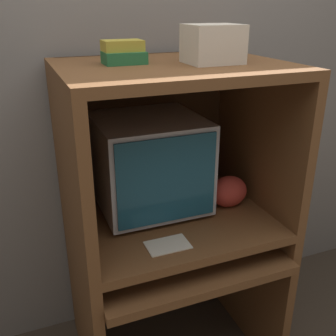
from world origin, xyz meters
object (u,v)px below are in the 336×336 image
(snack_bag, at_px, (229,191))
(storage_box, at_px, (213,44))
(book_stack, at_px, (123,52))
(keyboard, at_px, (164,261))
(crt_monitor, at_px, (149,163))
(mouse, at_px, (229,243))

(snack_bag, height_order, storage_box, storage_box)
(book_stack, bearing_deg, snack_bag, -9.67)
(keyboard, bearing_deg, book_stack, 107.63)
(crt_monitor, height_order, book_stack, book_stack)
(snack_bag, bearing_deg, crt_monitor, 159.33)
(mouse, bearing_deg, book_stack, 150.94)
(keyboard, bearing_deg, snack_bag, 21.77)
(crt_monitor, xyz_separation_m, mouse, (0.26, -0.25, -0.31))
(snack_bag, distance_m, book_stack, 0.74)
(crt_monitor, height_order, snack_bag, crt_monitor)
(book_stack, relative_size, storage_box, 0.78)
(crt_monitor, relative_size, book_stack, 2.90)
(keyboard, bearing_deg, mouse, 2.34)
(keyboard, bearing_deg, storage_box, 25.45)
(mouse, bearing_deg, crt_monitor, 136.03)
(crt_monitor, bearing_deg, storage_box, -37.85)
(mouse, xyz_separation_m, book_stack, (-0.37, 0.20, 0.76))
(keyboard, distance_m, book_stack, 0.80)
(snack_bag, xyz_separation_m, storage_box, (-0.12, -0.03, 0.62))
(crt_monitor, bearing_deg, keyboard, -97.83)
(crt_monitor, xyz_separation_m, snack_bag, (0.32, -0.12, -0.14))
(keyboard, bearing_deg, crt_monitor, 82.17)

